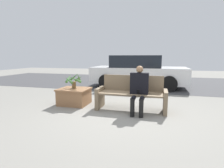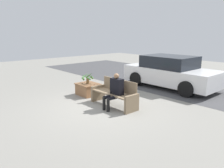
% 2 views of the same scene
% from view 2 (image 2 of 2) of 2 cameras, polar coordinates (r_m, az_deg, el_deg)
% --- Properties ---
extents(ground_plane, '(30.00, 30.00, 0.00)m').
position_cam_2_polar(ground_plane, '(7.46, -2.52, -5.87)').
color(ground_plane, gray).
extents(road_surface, '(20.00, 6.00, 0.01)m').
position_cam_2_polar(road_surface, '(11.67, 19.23, 0.37)').
color(road_surface, '#424244').
rests_on(road_surface, ground_plane).
extents(bench, '(1.80, 0.59, 0.89)m').
position_cam_2_polar(bench, '(7.45, 0.75, -2.54)').
color(bench, '#7A664C').
rests_on(bench, ground_plane).
extents(person_seated, '(0.45, 0.63, 1.16)m').
position_cam_2_polar(person_seated, '(7.11, 0.73, -1.42)').
color(person_seated, black).
rests_on(person_seated, ground_plane).
extents(planter_box, '(0.85, 0.75, 0.47)m').
position_cam_2_polar(planter_box, '(8.81, -6.32, -1.24)').
color(planter_box, '#936642').
rests_on(planter_box, ground_plane).
extents(potted_plant, '(0.53, 0.54, 0.46)m').
position_cam_2_polar(potted_plant, '(8.71, -6.36, 1.80)').
color(potted_plant, brown).
rests_on(potted_plant, planter_box).
extents(parked_car, '(4.22, 1.98, 1.44)m').
position_cam_2_polar(parked_car, '(10.27, 14.98, 3.02)').
color(parked_car, silver).
rests_on(parked_car, ground_plane).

